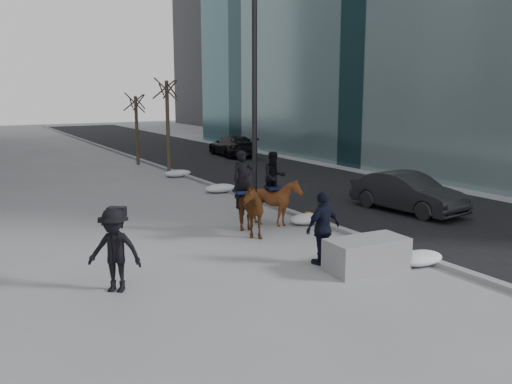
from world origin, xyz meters
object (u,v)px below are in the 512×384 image
mounted_right (276,196)px  car_near (407,192)px  mounted_left (245,204)px  planter (367,254)px

mounted_right → car_near: bearing=-7.0°
mounted_left → mounted_right: bearing=19.5°
car_near → mounted_right: 4.95m
planter → mounted_right: mounted_right is taller
car_near → mounted_right: (-4.91, 0.61, 0.24)m
mounted_right → planter: bearing=-95.1°
planter → mounted_left: (-0.92, 4.15, 0.52)m
planter → mounted_left: 4.28m
mounted_left → planter: bearing=-77.5°
car_near → mounted_right: mounted_right is taller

